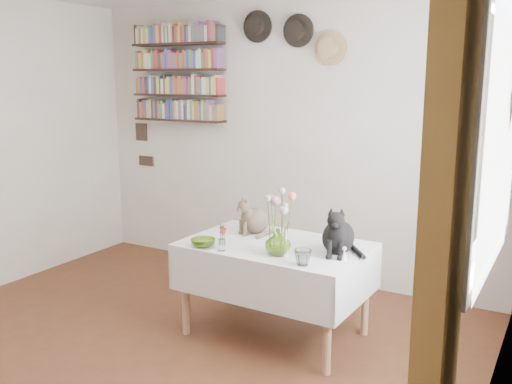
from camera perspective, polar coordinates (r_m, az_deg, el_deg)
The scene contains 16 objects.
room at distance 3.35m, azimuth -14.92°, elevation 1.35°, with size 4.08×4.58×2.58m.
window at distance 3.19m, azimuth 22.93°, elevation 3.01°, with size 0.12×1.52×1.32m.
curtain at distance 2.36m, azimuth 18.13°, elevation -5.50°, with size 0.12×0.38×2.10m, color brown.
dining_table at distance 4.03m, azimuth 1.95°, elevation -7.46°, with size 1.28×0.85×0.67m.
tabby_cat at distance 4.22m, azimuth 0.05°, elevation -2.20°, with size 0.19×0.24×0.29m, color brown, non-canonical shape.
black_cat at distance 3.77m, azimuth 8.26°, elevation -3.62°, with size 0.22×0.29×0.34m, color black, non-canonical shape.
flower_vase at distance 3.72m, azimuth 2.21°, elevation -5.00°, with size 0.17×0.17×0.18m, color #A1CD45.
green_bowl at distance 3.93m, azimuth -5.31°, elevation -5.07°, with size 0.17×0.17×0.05m, color #A1CD45.
drinking_glass at distance 3.54m, azimuth 4.70°, elevation -6.54°, with size 0.11×0.11×0.10m, color white.
candlestick at distance 3.70m, azimuth 2.95°, elevation -5.58°, with size 0.05×0.05×0.17m.
berry_jar at distance 3.81m, azimuth -3.47°, elevation -4.59°, with size 0.05×0.05×0.20m.
porcelain_figurine at distance 3.66m, azimuth 8.82°, elevation -6.18°, with size 0.05×0.05×0.09m.
flower_bouquet at distance 3.66m, azimuth 2.32°, elevation -1.19°, with size 0.17×0.13×0.39m.
bookshelf_unit at distance 5.66m, azimuth -7.79°, elevation 11.63°, with size 1.00×0.16×0.91m.
wall_hats at distance 5.05m, azimuth 3.77°, elevation 15.43°, with size 0.98×0.09×0.48m.
wall_art_plaques at distance 6.08m, azimuth -11.19°, elevation 4.73°, with size 0.21×0.02×0.44m.
Camera 1 is at (2.32, -2.34, 1.82)m, focal length 40.00 mm.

